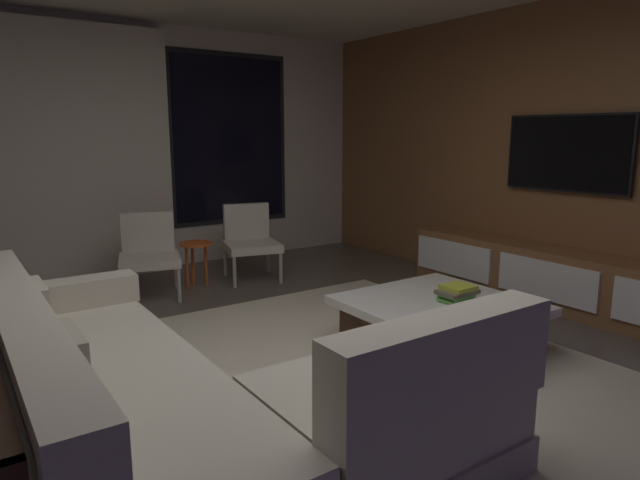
% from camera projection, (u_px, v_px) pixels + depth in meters
% --- Properties ---
extents(floor, '(9.20, 9.20, 0.00)m').
position_uv_depth(floor, '(301.00, 395.00, 3.25)').
color(floor, '#564C44').
extents(back_wall_with_window, '(6.60, 0.30, 2.70)m').
position_uv_depth(back_wall_with_window, '(113.00, 150.00, 5.89)').
color(back_wall_with_window, beige).
rests_on(back_wall_with_window, floor).
extents(media_wall, '(0.12, 7.80, 2.70)m').
position_uv_depth(media_wall, '(601.00, 154.00, 4.71)').
color(media_wall, brown).
rests_on(media_wall, floor).
extents(area_rug, '(3.20, 3.80, 0.01)m').
position_uv_depth(area_rug, '(358.00, 385.00, 3.37)').
color(area_rug, beige).
rests_on(area_rug, floor).
extents(sectional_couch, '(1.98, 2.50, 0.82)m').
position_uv_depth(sectional_couch, '(181.00, 402.00, 2.56)').
color(sectional_couch, '#B1A997').
rests_on(sectional_couch, floor).
extents(coffee_table, '(1.16, 1.16, 0.36)m').
position_uv_depth(coffee_table, '(438.00, 325.00, 3.91)').
color(coffee_table, '#392519').
rests_on(coffee_table, floor).
extents(book_stack_on_coffee_table, '(0.27, 0.19, 0.12)m').
position_uv_depth(book_stack_on_coffee_table, '(457.00, 293.00, 3.86)').
color(book_stack_on_coffee_table, '#66B24E').
rests_on(book_stack_on_coffee_table, coffee_table).
extents(accent_chair_near_window, '(0.66, 0.68, 0.78)m').
position_uv_depth(accent_chair_near_window, '(250.00, 238.00, 5.84)').
color(accent_chair_near_window, '#B2ADA0').
rests_on(accent_chair_near_window, floor).
extents(accent_chair_by_curtain, '(0.68, 0.69, 0.78)m').
position_uv_depth(accent_chair_by_curtain, '(149.00, 250.00, 5.20)').
color(accent_chair_by_curtain, '#B2ADA0').
rests_on(accent_chair_by_curtain, floor).
extents(side_stool, '(0.32, 0.32, 0.46)m').
position_uv_depth(side_stool, '(196.00, 251.00, 5.47)').
color(side_stool, '#BF4C1E').
rests_on(side_stool, floor).
extents(media_console, '(0.46, 3.10, 0.52)m').
position_uv_depth(media_console, '(565.00, 282.00, 4.79)').
color(media_console, brown).
rests_on(media_console, floor).
extents(mounted_tv, '(0.05, 1.17, 0.68)m').
position_uv_depth(mounted_tv, '(567.00, 153.00, 4.85)').
color(mounted_tv, black).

